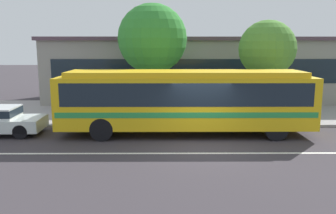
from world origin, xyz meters
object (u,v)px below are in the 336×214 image
Objects in this scene: street_tree_near_stop at (152,39)px; street_tree_mid_block at (267,49)px; transit_bus at (186,98)px; pedestrian_walking_along_curb at (185,100)px; pedestrian_waiting_near_sign at (238,100)px; bus_stop_sign at (268,91)px.

street_tree_near_stop is 1.18× the size of street_tree_mid_block.
transit_bus is 1.81× the size of street_tree_near_stop.
street_tree_near_stop is at bearing 135.57° from pedestrian_walking_along_curb.
pedestrian_waiting_near_sign is 0.95× the size of pedestrian_walking_along_curb.
bus_stop_sign is 7.12m from street_tree_near_stop.
transit_bus is 2.95m from pedestrian_walking_along_curb.
street_tree_mid_block reaches higher than bus_stop_sign.
street_tree_near_stop reaches higher than pedestrian_waiting_near_sign.
street_tree_near_stop reaches higher than pedestrian_walking_along_curb.
transit_bus is at bearing -70.35° from street_tree_near_stop.
pedestrian_waiting_near_sign is 0.65× the size of bus_stop_sign.
street_tree_near_stop is at bearing 109.65° from transit_bus.
pedestrian_waiting_near_sign is 2.94m from pedestrian_walking_along_curb.
transit_bus is 2.14× the size of street_tree_mid_block.
street_tree_mid_block reaches higher than pedestrian_waiting_near_sign.
transit_bus reaches higher than pedestrian_walking_along_curb.
street_tree_near_stop is at bearing 173.16° from street_tree_mid_block.
pedestrian_walking_along_curb is at bearing -173.05° from pedestrian_waiting_near_sign.
pedestrian_walking_along_curb is (0.14, 2.89, -0.55)m from transit_bus.
bus_stop_sign is 0.40× the size of street_tree_near_stop.
street_tree_near_stop is at bearing 154.72° from bus_stop_sign.
transit_bus is 6.50× the size of pedestrian_walking_along_curb.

